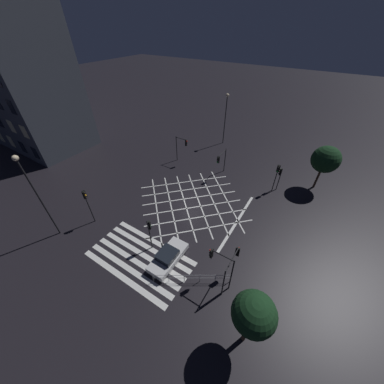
# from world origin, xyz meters

# --- Properties ---
(ground_plane) EXTENTS (200.00, 200.00, 0.00)m
(ground_plane) POSITION_xyz_m (0.00, 0.00, 0.00)
(ground_plane) COLOR black
(road_markings) EXTENTS (14.76, 19.18, 0.01)m
(road_markings) POSITION_xyz_m (0.33, -5.21, 0.00)
(road_markings) COLOR silver
(road_markings) RESTS_ON ground_plane
(traffic_light_median_north) EXTENTS (0.36, 2.62, 3.67)m
(traffic_light_median_north) POSITION_xyz_m (0.25, 7.09, 2.71)
(traffic_light_median_north) COLOR black
(traffic_light_median_north) RESTS_ON ground_plane
(traffic_light_nw_main) EXTENTS (2.06, 0.36, 4.06)m
(traffic_light_nw_main) POSITION_xyz_m (-6.39, 7.35, 2.96)
(traffic_light_nw_main) COLOR black
(traffic_light_nw_main) RESTS_ON ground_plane
(traffic_light_ne_main) EXTENTS (0.39, 0.36, 3.25)m
(traffic_light_ne_main) POSITION_xyz_m (7.97, 8.17, 2.32)
(traffic_light_ne_main) COLOR black
(traffic_light_ne_main) RESTS_ON ground_plane
(traffic_light_se_cross) EXTENTS (0.36, 2.67, 3.61)m
(traffic_light_se_cross) POSITION_xyz_m (8.05, -6.85, 2.66)
(traffic_light_se_cross) COLOR black
(traffic_light_se_cross) RESTS_ON ground_plane
(traffic_light_se_main) EXTENTS (2.13, 0.36, 4.11)m
(traffic_light_se_main) POSITION_xyz_m (7.29, -7.47, 3.00)
(traffic_light_se_main) COLOR black
(traffic_light_se_main) RESTS_ON ground_plane
(traffic_light_median_south) EXTENTS (0.36, 0.39, 3.67)m
(traffic_light_median_south) POSITION_xyz_m (0.17, -7.62, 2.62)
(traffic_light_median_south) COLOR black
(traffic_light_median_south) RESTS_ON ground_plane
(traffic_light_sw_main) EXTENTS (0.39, 0.36, 4.40)m
(traffic_light_sw_main) POSITION_xyz_m (-7.49, -8.41, 3.13)
(traffic_light_sw_main) COLOR black
(traffic_light_sw_main) RESTS_ON ground_plane
(traffic_light_ne_cross) EXTENTS (0.36, 0.39, 3.97)m
(traffic_light_ne_cross) POSITION_xyz_m (7.66, 7.53, 2.84)
(traffic_light_ne_cross) COLOR black
(traffic_light_ne_cross) RESTS_ON ground_plane
(street_lamp_east) EXTENTS (0.55, 0.55, 8.45)m
(street_lamp_east) POSITION_xyz_m (-3.89, 16.74, 6.14)
(street_lamp_east) COLOR black
(street_lamp_east) RESTS_ON ground_plane
(street_lamp_west) EXTENTS (0.48, 0.48, 9.33)m
(street_lamp_west) POSITION_xyz_m (-9.31, -11.51, 6.27)
(street_lamp_west) COLOR black
(street_lamp_west) RESTS_ON ground_plane
(street_tree_near) EXTENTS (3.34, 3.34, 5.94)m
(street_tree_near) POSITION_xyz_m (12.19, 11.35, 4.26)
(street_tree_near) COLOR #473323
(street_tree_near) RESTS_ON ground_plane
(street_tree_far) EXTENTS (2.70, 2.70, 5.63)m
(street_tree_far) POSITION_xyz_m (10.74, -10.29, 4.25)
(street_tree_far) COLOR #473323
(street_tree_far) RESTS_ON ground_plane
(waiting_car) EXTENTS (1.82, 4.25, 1.30)m
(waiting_car) POSITION_xyz_m (2.45, -8.06, 0.61)
(waiting_car) COLOR silver
(waiting_car) RESTS_ON ground_plane
(pedestrian_railing) EXTENTS (5.66, 3.57, 1.05)m
(pedestrian_railing) POSITION_xyz_m (5.42, -8.62, 0.67)
(pedestrian_railing) COLOR gray
(pedestrian_railing) RESTS_ON ground_plane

